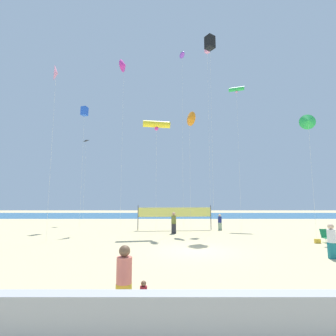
# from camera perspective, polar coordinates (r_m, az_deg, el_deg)

# --- Properties ---
(ground_plane) EXTENTS (120.00, 120.00, 0.00)m
(ground_plane) POSITION_cam_1_polar(r_m,az_deg,el_deg) (15.29, 6.48, -18.07)
(ground_plane) COLOR #D1BC89
(ocean_band) EXTENTS (120.00, 20.00, 0.01)m
(ocean_band) POSITION_cam_1_polar(r_m,az_deg,el_deg) (50.49, 2.03, -10.59)
(ocean_band) COLOR #28608C
(ocean_band) RESTS_ON ground
(boardwalk_ledge) EXTENTS (28.00, 0.44, 0.97)m
(boardwalk_ledge) POSITION_cam_1_polar(r_m,az_deg,el_deg) (6.20, 17.38, -29.57)
(boardwalk_ledge) COLOR #A8A8AD
(boardwalk_ledge) RESTS_ON ground
(mother_figure) EXTENTS (0.39, 0.39, 1.72)m
(mother_figure) POSITION_cam_1_polar(r_m,az_deg,el_deg) (7.07, -9.68, -23.17)
(mother_figure) COLOR gold
(mother_figure) RESTS_ON ground
(toddler_figure) EXTENTS (0.19, 0.19, 0.81)m
(toddler_figure) POSITION_cam_1_polar(r_m,az_deg,el_deg) (7.27, -5.36, -26.79)
(toddler_figure) COLOR #99B28C
(toddler_figure) RESTS_ON ground
(beachgoer_olive_shirt) EXTENTS (0.42, 0.42, 1.85)m
(beachgoer_olive_shirt) POSITION_cam_1_polar(r_m,az_deg,el_deg) (22.70, 1.49, -12.07)
(beachgoer_olive_shirt) COLOR #2D2D33
(beachgoer_olive_shirt) RESTS_ON ground
(beachgoer_navy_shirt) EXTENTS (0.36, 0.36, 1.56)m
(beachgoer_navy_shirt) POSITION_cam_1_polar(r_m,az_deg,el_deg) (25.90, 11.79, -11.69)
(beachgoer_navy_shirt) COLOR #99B28C
(beachgoer_navy_shirt) RESTS_ON ground
(beachgoer_white_shirt) EXTENTS (0.39, 0.39, 1.71)m
(beachgoer_white_shirt) POSITION_cam_1_polar(r_m,az_deg,el_deg) (15.47, 33.13, -13.41)
(beachgoer_white_shirt) COLOR #19727A
(beachgoer_white_shirt) RESTS_ON ground
(folding_beach_chair) EXTENTS (0.52, 0.65, 0.89)m
(folding_beach_chair) POSITION_cam_1_polar(r_m,az_deg,el_deg) (21.09, 32.12, -12.76)
(folding_beach_chair) COLOR #1E8C4C
(folding_beach_chair) RESTS_ON ground
(volleyball_net) EXTENTS (7.26, 0.81, 2.40)m
(volleyball_net) POSITION_cam_1_polar(r_m,az_deg,el_deg) (25.31, 1.75, -10.13)
(volleyball_net) COLOR #4C4C51
(volleyball_net) RESTS_ON ground
(beach_handbag) EXTENTS (0.36, 0.18, 0.29)m
(beach_handbag) POSITION_cam_1_polar(r_m,az_deg,el_deg) (20.41, 30.81, -13.98)
(beach_handbag) COLOR gold
(beach_handbag) RESTS_ON ground
(kite_black_box) EXTENTS (1.21, 1.21, 20.51)m
(kite_black_box) POSITION_cam_1_polar(r_m,az_deg,el_deg) (30.83, 9.58, 26.07)
(kite_black_box) COLOR silver
(kite_black_box) RESTS_ON ground
(kite_yellow_tube) EXTENTS (2.58, 1.07, 10.21)m
(kite_yellow_tube) POSITION_cam_1_polar(r_m,az_deg,el_deg) (23.88, -2.42, 9.75)
(kite_yellow_tube) COLOR silver
(kite_yellow_tube) RESTS_ON ground
(kite_blue_box) EXTENTS (0.78, 0.78, 13.38)m
(kite_blue_box) POSITION_cam_1_polar(r_m,az_deg,el_deg) (30.74, -18.12, 11.99)
(kite_blue_box) COLOR silver
(kite_blue_box) RESTS_ON ground
(kite_green_tube) EXTENTS (1.93, 1.02, 16.95)m
(kite_green_tube) POSITION_cam_1_polar(r_m,az_deg,el_deg) (34.22, 15.34, 16.68)
(kite_green_tube) COLOR silver
(kite_green_tube) RESTS_ON ground
(kite_orange_delta) EXTENTS (1.10, 1.44, 11.65)m
(kite_orange_delta) POSITION_cam_1_polar(r_m,az_deg,el_deg) (25.59, 5.04, 11.05)
(kite_orange_delta) COLOR silver
(kite_orange_delta) RESTS_ON ground
(kite_magenta_delta) EXTENTS (0.90, 1.52, 19.50)m
(kite_magenta_delta) POSITION_cam_1_polar(r_m,az_deg,el_deg) (32.79, -9.73, 21.76)
(kite_magenta_delta) COLOR silver
(kite_magenta_delta) RESTS_ON ground
(kite_violet_inflatable) EXTENTS (0.71, 1.57, 19.34)m
(kite_violet_inflatable) POSITION_cam_1_polar(r_m,az_deg,el_deg) (30.85, 3.36, 23.95)
(kite_violet_inflatable) COLOR silver
(kite_violet_inflatable) RESTS_ON ground
(kite_pink_box) EXTENTS (0.72, 0.72, 21.93)m
(kite_pink_box) POSITION_cam_1_polar(r_m,az_deg,el_deg) (35.01, 8.99, 24.67)
(kite_pink_box) COLOR silver
(kite_pink_box) RESTS_ON ground
(kite_green_delta) EXTENTS (1.34, 0.77, 9.90)m
(kite_green_delta) POSITION_cam_1_polar(r_m,az_deg,el_deg) (23.79, 29.20, 9.22)
(kite_green_delta) COLOR silver
(kite_green_delta) RESTS_ON ground
(kite_pink_delta) EXTENTS (0.78, 1.14, 13.07)m
(kite_pink_delta) POSITION_cam_1_polar(r_m,az_deg,el_deg) (22.26, -23.72, 18.88)
(kite_pink_delta) COLOR silver
(kite_pink_delta) RESTS_ON ground
(kite_black_diamond) EXTENTS (0.87, 0.87, 10.92)m
(kite_black_diamond) POSITION_cam_1_polar(r_m,az_deg,el_deg) (35.14, -17.83, 5.74)
(kite_black_diamond) COLOR silver
(kite_black_diamond) RESTS_ON ground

